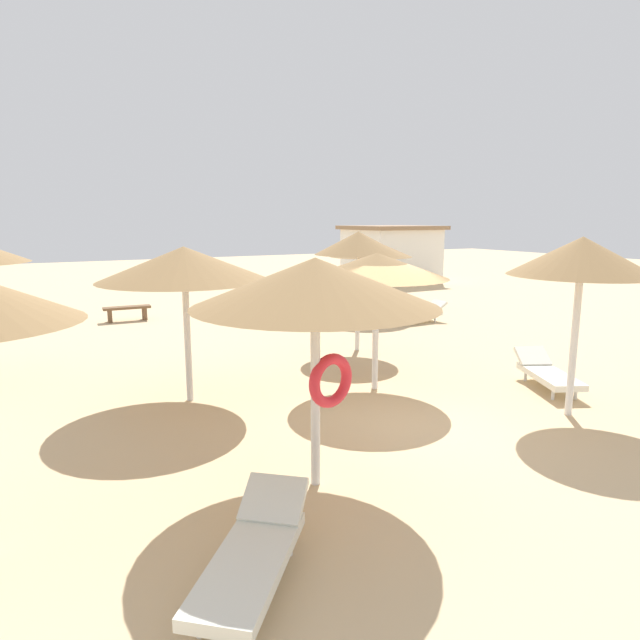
# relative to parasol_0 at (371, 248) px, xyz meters

# --- Properties ---
(ground_plane) EXTENTS (80.00, 80.00, 0.00)m
(ground_plane) POSITION_rel_parasol_0_xyz_m (-4.98, -8.57, -2.36)
(ground_plane) COLOR #D1B284
(parasol_0) EXTENTS (2.87, 2.87, 2.67)m
(parasol_0) POSITION_rel_parasol_0_xyz_m (0.00, 0.00, 0.00)
(parasol_0) COLOR silver
(parasol_0) RESTS_ON ground
(parasol_1) EXTENTS (2.36, 2.36, 3.06)m
(parasol_1) POSITION_rel_parasol_0_xyz_m (-2.39, -9.84, 0.37)
(parasol_1) COLOR silver
(parasol_1) RESTS_ON ground
(parasol_3) EXTENTS (3.02, 3.02, 2.89)m
(parasol_3) POSITION_rel_parasol_0_xyz_m (-7.42, -9.96, 0.21)
(parasol_3) COLOR silver
(parasol_3) RESTS_ON ground
(parasol_4) EXTENTS (2.22, 2.22, 3.04)m
(parasol_4) POSITION_rel_parasol_0_xyz_m (-3.10, -4.10, 0.37)
(parasol_4) COLOR silver
(parasol_4) RESTS_ON ground
(parasol_5) EXTENTS (3.08, 3.08, 2.86)m
(parasol_5) POSITION_rel_parasol_0_xyz_m (-7.96, -5.95, 0.19)
(parasol_5) COLOR silver
(parasol_5) RESTS_ON ground
(parasol_6) EXTENTS (2.77, 2.77, 2.70)m
(parasol_6) POSITION_rel_parasol_0_xyz_m (-4.52, -7.02, 0.09)
(parasol_6) COLOR silver
(parasol_6) RESTS_ON ground
(lounger_0) EXTENTS (1.92, 0.70, 0.67)m
(lounger_0) POSITION_rel_parasol_0_xyz_m (0.76, -1.84, -2.05)
(lounger_0) COLOR silver
(lounger_0) RESTS_ON ground
(lounger_1) EXTENTS (1.39, 2.00, 0.65)m
(lounger_1) POSITION_rel_parasol_0_xyz_m (-1.44, -8.60, -2.05)
(lounger_1) COLOR silver
(lounger_1) RESTS_ON ground
(lounger_3) EXTENTS (1.72, 1.87, 0.64)m
(lounger_3) POSITION_rel_parasol_0_xyz_m (-8.82, -11.38, -2.05)
(lounger_3) COLOR silver
(lounger_3) RESTS_ON ground
(bench_0) EXTENTS (1.51, 0.46, 0.49)m
(bench_0) POSITION_rel_parasol_0_xyz_m (-7.65, 3.00, -2.01)
(bench_0) COLOR brown
(bench_0) RESTS_ON ground
(beach_cabana) EXTENTS (4.44, 4.19, 3.00)m
(beach_cabana) POSITION_rel_parasol_0_xyz_m (6.70, 8.11, -0.84)
(beach_cabana) COLOR white
(beach_cabana) RESTS_ON ground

